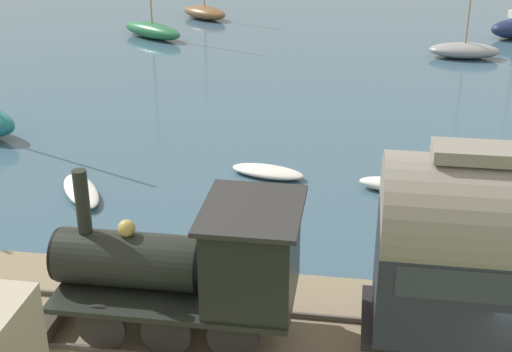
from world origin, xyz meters
The scene contains 8 objects.
harbor_water centered at (43.81, 0.00, 0.00)m, with size 80.00×80.00×0.01m.
steam_locomotive centered at (0.82, 6.86, 2.36)m, with size 2.41×5.47×3.51m.
sailboat_gray centered at (27.88, -1.61, 0.44)m, with size 1.81×3.80×6.02m.
sailboat_brown centered at (35.97, 14.55, 0.46)m, with size 3.40×3.94×5.87m.
sailboat_green centered at (29.93, 16.42, 0.51)m, with size 3.70×4.69×7.92m.
rowboat_off_pier centered at (9.88, 2.41, 0.23)m, with size 1.27×2.70×0.45m.
rowboat_near_shore centered at (10.55, 6.76, 0.17)m, with size 1.48×2.67×0.33m.
rowboat_far_out centered at (8.12, 12.42, 0.17)m, with size 2.83×2.34×0.33m.
Camera 1 is at (-11.32, 3.82, 9.76)m, focal length 50.00 mm.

